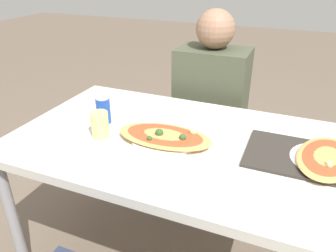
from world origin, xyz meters
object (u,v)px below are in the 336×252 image
Objects in this scene: chair_far_seated at (213,118)px; soda_can at (103,110)px; person_seated at (210,93)px; pizza_main at (165,137)px; dining_table at (170,151)px; drink_glass at (100,125)px; pizza_second at (327,159)px.

chair_far_seated is 6.84× the size of soda_can.
person_seated reaches higher than pizza_main.
dining_table is 11.70× the size of drink_glass.
dining_table is 0.10m from pizza_main.
chair_far_seated is 7.34× the size of drink_glass.
person_seated is at bearing 89.59° from pizza_main.
soda_can is at bearing 65.27° from chair_far_seated.
dining_table is 0.37m from soda_can.
dining_table is 1.14× the size of person_seated.
chair_far_seated is at bearing 65.27° from soda_can.
dining_table is at bearing 90.39° from person_seated.
pizza_second is at bearing 3.65° from dining_table.
chair_far_seated reaches higher than pizza_main.
person_seated reaches higher than pizza_second.
chair_far_seated is 0.87m from soda_can.
chair_far_seated is 0.24m from person_seated.
pizza_main is 0.34m from soda_can.
person_seated is (-0.00, -0.11, 0.22)m from chair_far_seated.
person_seated is at bearing 135.96° from pizza_second.
pizza_main is at bearing 89.64° from chair_far_seated.
drink_glass is (0.06, -0.13, -0.00)m from soda_can.
drink_glass is (-0.27, -0.07, 0.04)m from pizza_main.
soda_can is 0.33× the size of pizza_second.
chair_far_seated is 2.06× the size of pizza_main.
dining_table is at bearing 76.23° from pizza_main.
drink_glass is at bearing -170.70° from pizza_second.
pizza_second is (0.64, 0.08, -0.00)m from pizza_main.
pizza_second is (0.63, 0.04, 0.09)m from dining_table.
soda_can reaches higher than pizza_second.
pizza_second is (0.91, 0.15, -0.04)m from drink_glass.
pizza_second is (0.63, -0.61, 0.04)m from person_seated.
dining_table is at bearing -2.75° from soda_can.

